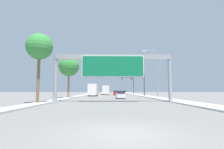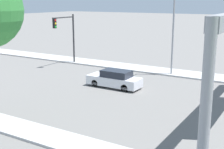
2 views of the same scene
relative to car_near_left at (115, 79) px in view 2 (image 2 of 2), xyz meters
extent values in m
cylinder|color=gray|center=(-9.95, -10.33, 2.68)|extent=(0.50, 0.50, 6.80)
cube|color=silver|center=(0.00, 0.06, -0.16)|extent=(1.75, 4.78, 0.78)
cube|color=#1E232D|center=(0.00, -0.18, 0.52)|extent=(1.54, 2.48, 0.58)
cylinder|color=black|center=(-0.77, 1.54, -0.40)|extent=(0.22, 0.64, 0.64)
cylinder|color=black|center=(0.77, 1.54, -0.40)|extent=(0.22, 0.64, 0.64)
cylinder|color=black|center=(-0.77, -1.42, -0.40)|extent=(0.22, 0.64, 0.64)
cylinder|color=black|center=(0.77, -1.42, -0.40)|extent=(0.22, 0.64, 0.64)
cylinder|color=#2D2D30|center=(6.75, 9.67, 2.18)|extent=(0.20, 0.20, 5.81)
cylinder|color=#2D2D30|center=(4.98, 9.67, 4.79)|extent=(3.55, 0.14, 0.14)
cube|color=black|center=(3.48, 9.67, 4.22)|extent=(0.35, 0.28, 1.05)
cylinder|color=red|center=(3.48, 9.51, 4.57)|extent=(0.22, 0.04, 0.22)
cylinder|color=yellow|center=(3.48, 9.51, 4.22)|extent=(0.22, 0.04, 0.22)
cylinder|color=green|center=(3.48, 9.51, 3.87)|extent=(0.22, 0.04, 0.22)
cylinder|color=gray|center=(6.85, -2.62, 3.94)|extent=(0.18, 0.18, 9.33)
camera|label=1|loc=(-2.27, -35.24, 0.94)|focal=28.00mm
camera|label=2|loc=(-22.57, -13.35, 6.70)|focal=50.00mm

